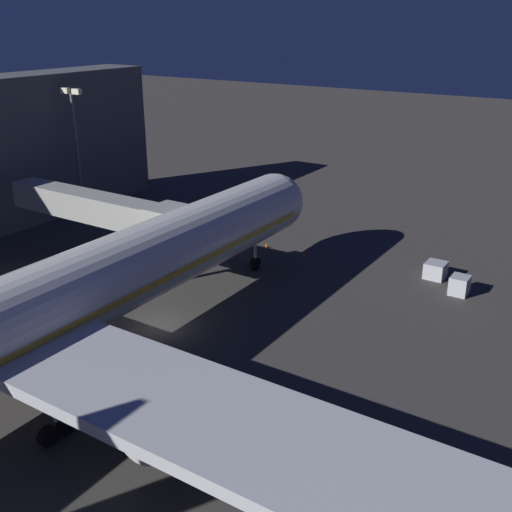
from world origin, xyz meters
The scene contains 8 objects.
ground_plane centered at (0.00, 0.00, 0.00)m, with size 320.00×320.00×0.00m, color #383533.
airliner_at_gate centered at (0.00, 11.66, 5.64)m, with size 56.27×63.70×18.01m.
jet_bridge centered at (11.30, -6.61, 5.77)m, with size 20.91×3.40×7.30m.
apron_floodlight_mast centered at (25.50, -15.91, 8.88)m, with size 2.90×0.50×14.99m.
baggage_container_near_belt centered at (-14.86, -21.14, 0.74)m, with size 1.78×1.89×1.49m, color #B7BABF.
baggage_container_mid_row centered at (-17.70, -18.79, 0.81)m, with size 1.51×1.69×1.63m, color #B7BABF.
traffic_cone_nose_port centered at (-2.20, -19.29, 0.28)m, with size 0.36×0.36×0.55m, color orange.
traffic_cone_nose_starboard centered at (2.20, -19.29, 0.28)m, with size 0.36×0.36×0.55m, color orange.
Camera 1 is at (-29.21, 31.15, 22.40)m, focal length 43.11 mm.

